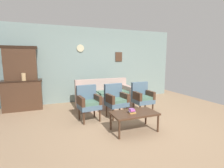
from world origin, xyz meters
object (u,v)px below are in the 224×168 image
at_px(armchair_by_doorway, 88,101).
at_px(book_stack_on_table, 132,111).
at_px(armchair_near_cabinet, 116,99).
at_px(coffee_table, 134,114).
at_px(armchair_row_middle, 142,96).
at_px(vase_on_cabinet, 24,77).
at_px(side_cabinet, 23,95).
at_px(floral_couch, 104,97).

bearing_deg(armchair_by_doorway, book_stack_on_table, -55.26).
distance_m(armchair_near_cabinet, coffee_table, 0.98).
relative_size(armchair_near_cabinet, armchair_row_middle, 1.00).
relative_size(vase_on_cabinet, book_stack_on_table, 1.57).
height_order(armchair_by_doorway, coffee_table, armchair_by_doorway).
height_order(side_cabinet, floral_couch, side_cabinet).
height_order(vase_on_cabinet, armchair_row_middle, vase_on_cabinet).
bearing_deg(armchair_by_doorway, vase_on_cabinet, 137.58).
height_order(armchair_row_middle, book_stack_on_table, armchair_row_middle).
relative_size(floral_couch, armchair_near_cabinet, 2.03).
distance_m(vase_on_cabinet, coffee_table, 3.50).
xyz_separation_m(armchair_near_cabinet, armchair_row_middle, (0.83, 0.01, 0.00)).
xyz_separation_m(side_cabinet, coffee_table, (2.47, -2.65, -0.09)).
relative_size(armchair_near_cabinet, book_stack_on_table, 6.14).
bearing_deg(armchair_near_cabinet, armchair_by_doorway, 177.65).
relative_size(side_cabinet, coffee_table, 1.16).
height_order(side_cabinet, vase_on_cabinet, vase_on_cabinet).
xyz_separation_m(floral_couch, armchair_by_doorway, (-0.78, -1.03, 0.17)).
bearing_deg(floral_couch, vase_on_cabinet, 169.54).
xyz_separation_m(floral_couch, armchair_row_middle, (0.80, -1.05, 0.17)).
height_order(side_cabinet, coffee_table, side_cabinet).
bearing_deg(armchair_row_middle, book_stack_on_table, -130.83).
relative_size(side_cabinet, book_stack_on_table, 7.88).
bearing_deg(armchair_by_doorway, armchair_near_cabinet, -2.35).
distance_m(vase_on_cabinet, armchair_row_middle, 3.56).
bearing_deg(vase_on_cabinet, floral_couch, -10.46).
bearing_deg(coffee_table, armchair_by_doorway, 127.78).
bearing_deg(coffee_table, book_stack_on_table, -163.22).
relative_size(vase_on_cabinet, armchair_row_middle, 0.26).
relative_size(floral_couch, armchair_by_doorway, 2.03).
xyz_separation_m(armchair_by_doorway, armchair_row_middle, (1.58, -0.02, 0.00)).
distance_m(armchair_row_middle, coffee_table, 1.27).
distance_m(coffee_table, book_stack_on_table, 0.11).
distance_m(vase_on_cabinet, floral_couch, 2.53).
xyz_separation_m(coffee_table, book_stack_on_table, (-0.07, -0.02, 0.09)).
distance_m(armchair_row_middle, book_stack_on_table, 1.33).
relative_size(floral_couch, book_stack_on_table, 12.47).
height_order(floral_couch, armchair_near_cabinet, same).
relative_size(floral_couch, armchair_row_middle, 2.03).
distance_m(vase_on_cabinet, book_stack_on_table, 3.46).
bearing_deg(book_stack_on_table, armchair_row_middle, 49.17).
bearing_deg(book_stack_on_table, armchair_near_cabinet, 87.93).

